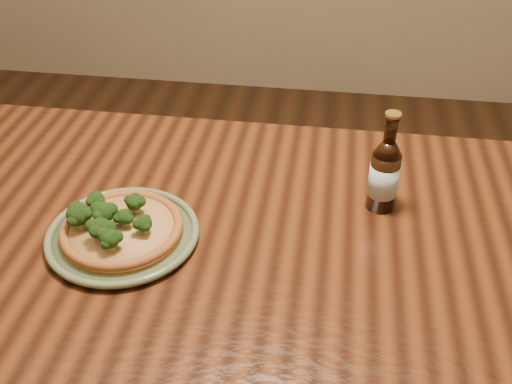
# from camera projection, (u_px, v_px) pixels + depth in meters

# --- Properties ---
(table) EXTENTS (1.60, 0.90, 0.75)m
(table) POSITION_uv_depth(u_px,v_px,m) (199.00, 280.00, 1.14)
(table) COLOR #48220F
(table) RESTS_ON ground
(plate) EXTENTS (0.28, 0.28, 0.02)m
(plate) POSITION_uv_depth(u_px,v_px,m) (123.00, 234.00, 1.08)
(plate) COLOR #596646
(plate) RESTS_ON table
(pizza) EXTENTS (0.22, 0.22, 0.07)m
(pizza) POSITION_uv_depth(u_px,v_px,m) (119.00, 227.00, 1.07)
(pizza) COLOR #975222
(pizza) RESTS_ON plate
(beer_bottle) EXTENTS (0.06, 0.06, 0.21)m
(beer_bottle) POSITION_uv_depth(u_px,v_px,m) (384.00, 174.00, 1.12)
(beer_bottle) COLOR black
(beer_bottle) RESTS_ON table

